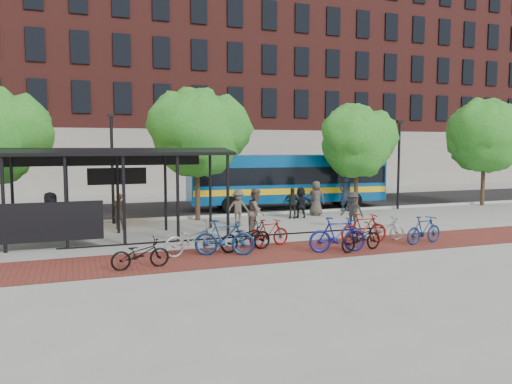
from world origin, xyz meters
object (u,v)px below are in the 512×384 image
object	(u,v)px
bike_7	(337,235)
pedestrian_7	(345,194)
bike_4	(246,237)
bike_8	(361,238)
bike_0	(140,254)
pedestrian_9	(352,210)
bike_10	(383,229)
pedestrian_5	(301,202)
tree_d	(486,133)
bus_shelter	(89,163)
tree_b	(199,130)
lamp_post_left	(112,166)
lamp_post_right	(399,162)
bike_2	(193,239)
bus	(287,178)
tree_c	(358,139)
pedestrian_6	(316,198)
bike_3	(225,238)
pedestrian_1	(120,211)
pedestrian_4	(292,203)
bike_9	(364,228)
pedestrian_8	(256,212)
bike_5	(269,233)
bike_11	(424,230)
pedestrian_3	(238,208)

from	to	relation	value
bike_7	pedestrian_7	distance (m)	11.14
bike_4	bike_8	bearing A→B (deg)	-120.52
bike_0	pedestrian_9	xyz separation A→B (m)	(9.80, 4.23, 0.36)
bike_10	pedestrian_5	distance (m)	6.71
tree_d	bus_shelter	bearing A→B (deg)	-170.64
tree_b	lamp_post_left	xyz separation A→B (m)	(-4.10, 0.25, -1.71)
lamp_post_right	bike_2	size ratio (longest dim) A/B	2.41
bus	bike_4	bearing A→B (deg)	-115.93
bike_4	pedestrian_7	size ratio (longest dim) A/B	0.99
tree_c	bus	size ratio (longest dim) A/B	0.50
tree_d	pedestrian_6	world-z (taller)	tree_d
bus_shelter	pedestrian_6	bearing A→B (deg)	16.05
bike_3	pedestrian_1	world-z (taller)	pedestrian_1
pedestrian_1	pedestrian_4	bearing A→B (deg)	-149.25
bus	pedestrian_4	distance (m)	4.26
tree_d	bike_0	world-z (taller)	tree_d
bike_2	lamp_post_right	bearing A→B (deg)	-73.67
bike_9	pedestrian_1	size ratio (longest dim) A/B	1.17
bike_0	pedestrian_7	xyz separation A→B (m)	(12.54, 9.53, 0.53)
tree_d	lamp_post_right	size ratio (longest dim) A/B	1.28
bus	bike_8	size ratio (longest dim) A/B	6.38
pedestrian_8	bike_0	bearing A→B (deg)	163.69
tree_d	pedestrian_1	size ratio (longest dim) A/B	4.08
lamp_post_left	bike_5	distance (m)	9.30
pedestrian_1	bike_2	bearing A→B (deg)	134.10
pedestrian_5	pedestrian_8	xyz separation A→B (m)	(-3.80, -3.78, 0.17)
bike_11	pedestrian_4	size ratio (longest dim) A/B	1.13
tree_b	bike_4	bearing A→B (deg)	-91.77
bus_shelter	bike_8	size ratio (longest dim) A/B	5.75
bike_9	pedestrian_9	size ratio (longest dim) A/B	1.14
pedestrian_4	bike_2	bearing A→B (deg)	-103.46
bike_7	pedestrian_3	size ratio (longest dim) A/B	1.23
bike_5	pedestrian_1	xyz separation A→B (m)	(-4.78, 5.75, 0.30)
bike_2	bike_10	size ratio (longest dim) A/B	1.24
bike_3	bike_7	size ratio (longest dim) A/B	0.99
bike_7	pedestrian_1	world-z (taller)	pedestrian_1
bus_shelter	bus	world-z (taller)	bus_shelter
bike_8	bike_11	xyz separation A→B (m)	(2.93, 0.34, 0.04)
lamp_post_left	pedestrian_5	distance (m)	9.44
bike_10	bike_4	bearing A→B (deg)	99.89
lamp_post_left	lamp_post_right	bearing A→B (deg)	0.00
tree_d	bike_10	bearing A→B (deg)	-148.33
bus_shelter	pedestrian_8	distance (m)	6.86
lamp_post_left	bike_5	xyz separation A→B (m)	(4.91, -7.57, -2.24)
tree_c	bike_10	distance (m)	9.28
bike_8	tree_b	bearing A→B (deg)	6.93
bike_0	pedestrian_6	size ratio (longest dim) A/B	0.95
pedestrian_1	bike_5	bearing A→B (deg)	157.18
bus	bike_10	world-z (taller)	bus
bike_10	pedestrian_1	xyz separation A→B (m)	(-9.38, 6.19, 0.35)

